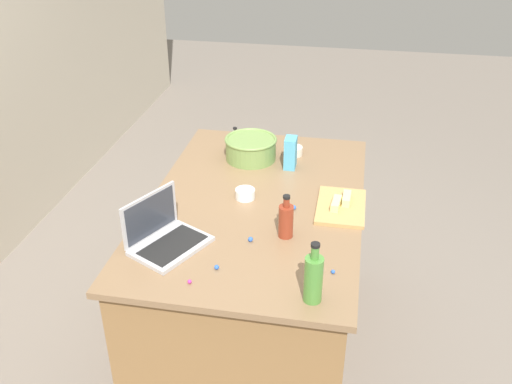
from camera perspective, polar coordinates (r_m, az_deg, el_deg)
The scene contains 18 objects.
ground_plane at distance 3.28m, azimuth 0.00°, elevation -14.55°, with size 12.00×12.00×0.00m, color slate.
island_counter at distance 2.99m, azimuth 0.00°, elevation -8.33°, with size 1.57×1.01×0.90m.
laptop at distance 2.43m, azimuth -9.18°, elevation -4.31°, with size 0.38×0.34×0.22m.
mixing_bowl_large at distance 3.10m, azimuth -0.52°, elevation 4.43°, with size 0.28×0.28×0.12m.
bottle_soy at distance 2.44m, azimuth 3.01°, elevation -2.83°, with size 0.06×0.06×0.20m.
bottle_olive at distance 2.09m, azimuth 5.76°, elevation -8.54°, with size 0.07×0.07×0.25m.
cutting_board at distance 2.70m, azimuth 8.49°, elevation -1.46°, with size 0.34×0.22×0.02m, color tan.
butter_stick_left at distance 2.72m, azimuth 9.05°, elevation -0.64°, with size 0.11×0.04×0.04m, color #F4E58C.
butter_stick_right at distance 2.67m, azimuth 8.03°, elevation -1.14°, with size 0.11×0.04×0.04m, color #F4E58C.
ramekin_small at distance 2.74m, azimuth -1.09°, elevation -0.18°, with size 0.09×0.09×0.05m, color white.
ramekin_medium at distance 3.17m, azimuth 3.82°, elevation 4.14°, with size 0.09×0.09×0.05m, color beige.
kitchen_timer at distance 3.35m, azimuth -2.11°, elevation 5.81°, with size 0.07×0.07×0.08m.
candy_bag at distance 3.01m, azimuth 3.47°, elevation 3.94°, with size 0.09×0.06×0.17m, color #4CA5CC.
candy_0 at distance 2.66m, azimuth 3.81°, elevation -1.57°, with size 0.02×0.02×0.02m, color blue.
candy_1 at distance 2.28m, azimuth 7.72°, elevation -7.90°, with size 0.02×0.02×0.02m, color blue.
candy_2 at distance 2.29m, azimuth -3.96°, elevation -7.52°, with size 0.02×0.02×0.02m, color blue.
candy_3 at distance 2.23m, azimuth -6.66°, elevation -8.89°, with size 0.02×0.02×0.02m, color #CC3399.
candy_4 at distance 2.44m, azimuth -0.55°, elevation -4.75°, with size 0.02×0.02×0.02m, color blue.
Camera 1 is at (-2.31, -0.43, 2.29)m, focal length 39.99 mm.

